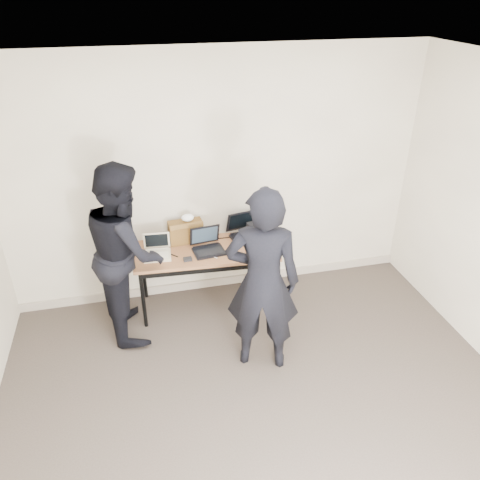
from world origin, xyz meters
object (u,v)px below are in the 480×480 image
object	(u,v)px
person_observer	(126,251)
desk	(206,255)
person_typist	(263,282)
laptop_center	(207,245)
laptop_beige	(157,252)
equipment_box	(259,229)
leather_satchel	(186,231)
laptop_right	(246,231)

from	to	relation	value
person_observer	desk	bearing A→B (deg)	-84.81
person_typist	laptop_center	bearing A→B (deg)	-53.13
desk	laptop_beige	world-z (taller)	laptop_beige
laptop_center	equipment_box	xyz separation A→B (m)	(0.62, 0.20, 0.01)
leather_satchel	equipment_box	xyz separation A→B (m)	(0.81, -0.04, -0.06)
person_typist	leather_satchel	bearing A→B (deg)	-48.34
laptop_center	leather_satchel	bearing A→B (deg)	122.90
laptop_center	desk	bearing A→B (deg)	150.31
laptop_right	equipment_box	size ratio (longest dim) A/B	1.83
laptop_beige	person_observer	world-z (taller)	person_observer
leather_satchel	person_observer	world-z (taller)	person_observer
laptop_beige	person_typist	xyz separation A→B (m)	(0.85, -0.98, 0.14)
desk	equipment_box	distance (m)	0.67
laptop_beige	leather_satchel	size ratio (longest dim) A/B	0.78
laptop_right	person_observer	world-z (taller)	person_observer
laptop_beige	person_typist	world-z (taller)	person_typist
desk	laptop_right	distance (m)	0.54
laptop_right	leather_satchel	size ratio (longest dim) A/B	1.13
desk	person_observer	distance (m)	0.86
laptop_beige	equipment_box	xyz separation A→B (m)	(1.14, 0.19, 0.02)
laptop_right	laptop_beige	bearing A→B (deg)	179.62
desk	laptop_beige	size ratio (longest dim) A/B	5.30
desk	person_observer	size ratio (longest dim) A/B	0.85
desk	laptop_right	world-z (taller)	laptop_right
leather_satchel	person_observer	xyz separation A→B (m)	(-0.63, -0.39, 0.06)
desk	laptop_beige	xyz separation A→B (m)	(-0.51, 0.01, 0.10)
laptop_right	person_typist	bearing A→B (deg)	-108.14
desk	leather_satchel	size ratio (longest dim) A/B	4.12
laptop_beige	leather_satchel	xyz separation A→B (m)	(0.33, 0.22, 0.08)
leather_satchel	equipment_box	size ratio (longest dim) A/B	1.62
equipment_box	person_typist	bearing A→B (deg)	-104.08
equipment_box	person_typist	world-z (taller)	person_typist
person_observer	person_typist	bearing A→B (deg)	-131.09
laptop_center	equipment_box	bearing A→B (deg)	11.14
leather_satchel	person_typist	distance (m)	1.31
desk	person_typist	distance (m)	1.06
laptop_center	leather_satchel	xyz separation A→B (m)	(-0.19, 0.23, 0.07)
laptop_beige	laptop_right	bearing A→B (deg)	15.06
person_observer	laptop_center	bearing A→B (deg)	-85.43
laptop_right	laptop_center	bearing A→B (deg)	-168.08
laptop_beige	equipment_box	world-z (taller)	laptop_beige
laptop_beige	laptop_right	xyz separation A→B (m)	(0.99, 0.19, 0.02)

